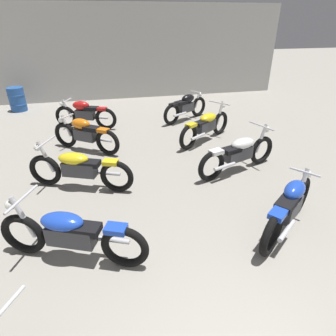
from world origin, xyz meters
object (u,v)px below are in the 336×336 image
(motorcycle_left_row_4, at_px, (85,114))
(motorcycle_right_row_3, at_px, (206,125))
(motorcycle_left_row_2, at_px, (79,168))
(motorcycle_right_row_2, at_px, (239,153))
(motorcycle_right_row_4, at_px, (186,107))
(oil_drum, at_px, (17,99))
(motorcycle_left_row_1, at_px, (70,234))
(motorcycle_right_row_1, at_px, (289,206))
(motorcycle_left_row_3, at_px, (85,134))

(motorcycle_left_row_4, xyz_separation_m, motorcycle_right_row_3, (3.25, -1.83, -0.01))
(motorcycle_left_row_2, distance_m, motorcycle_right_row_2, 3.37)
(motorcycle_right_row_4, height_order, oil_drum, motorcycle_right_row_4)
(motorcycle_right_row_4, bearing_deg, motorcycle_left_row_4, -178.90)
(motorcycle_left_row_1, bearing_deg, motorcycle_left_row_2, 89.27)
(motorcycle_right_row_2, xyz_separation_m, oil_drum, (-5.82, 6.17, -0.03))
(motorcycle_right_row_1, height_order, motorcycle_right_row_2, motorcycle_right_row_2)
(motorcycle_left_row_3, bearing_deg, motorcycle_left_row_1, -91.38)
(motorcycle_left_row_1, distance_m, oil_drum, 8.45)
(motorcycle_left_row_1, distance_m, motorcycle_right_row_1, 3.28)
(motorcycle_left_row_1, xyz_separation_m, motorcycle_left_row_4, (0.04, 5.59, 0.01))
(motorcycle_left_row_4, bearing_deg, motorcycle_right_row_1, -60.42)
(motorcycle_left_row_4, bearing_deg, motorcycle_left_row_2, -90.25)
(motorcycle_left_row_4, height_order, motorcycle_right_row_2, motorcycle_right_row_2)
(motorcycle_right_row_2, bearing_deg, motorcycle_left_row_4, 132.37)
(motorcycle_right_row_1, distance_m, motorcycle_right_row_2, 2.03)
(motorcycle_right_row_4, bearing_deg, motorcycle_right_row_2, -88.15)
(motorcycle_left_row_1, distance_m, motorcycle_left_row_4, 5.60)
(motorcycle_left_row_1, relative_size, motorcycle_right_row_3, 1.11)
(motorcycle_left_row_2, relative_size, motorcycle_right_row_3, 1.11)
(motorcycle_left_row_2, relative_size, motorcycle_right_row_2, 0.98)
(motorcycle_right_row_2, height_order, motorcycle_right_row_3, same)
(motorcycle_left_row_4, height_order, oil_drum, motorcycle_left_row_4)
(motorcycle_left_row_4, distance_m, motorcycle_right_row_2, 4.97)
(motorcycle_left_row_2, bearing_deg, motorcycle_right_row_3, 28.95)
(motorcycle_left_row_1, relative_size, motorcycle_left_row_2, 1.00)
(motorcycle_left_row_1, xyz_separation_m, motorcycle_left_row_3, (0.09, 3.83, 0.01))
(motorcycle_left_row_1, height_order, motorcycle_right_row_3, same)
(motorcycle_right_row_2, height_order, motorcycle_right_row_4, motorcycle_right_row_2)
(motorcycle_right_row_3, height_order, oil_drum, motorcycle_right_row_3)
(motorcycle_left_row_4, height_order, motorcycle_right_row_1, same)
(motorcycle_right_row_2, relative_size, oil_drum, 2.45)
(motorcycle_left_row_2, bearing_deg, motorcycle_right_row_2, -0.67)
(motorcycle_right_row_3, distance_m, oil_drum, 7.17)
(motorcycle_left_row_1, bearing_deg, motorcycle_right_row_1, -1.90)
(motorcycle_left_row_3, distance_m, motorcycle_right_row_3, 3.20)
(motorcycle_left_row_2, height_order, oil_drum, motorcycle_left_row_2)
(motorcycle_left_row_2, bearing_deg, motorcycle_left_row_4, 89.75)
(motorcycle_right_row_3, bearing_deg, motorcycle_right_row_4, 90.60)
(motorcycle_left_row_4, relative_size, oil_drum, 2.20)
(motorcycle_right_row_2, bearing_deg, motorcycle_right_row_4, 91.85)
(motorcycle_right_row_1, relative_size, motorcycle_right_row_4, 0.93)
(motorcycle_left_row_4, xyz_separation_m, motorcycle_right_row_1, (3.24, -5.70, 0.00))
(motorcycle_left_row_1, bearing_deg, oil_drum, 106.68)
(motorcycle_right_row_2, relative_size, motorcycle_right_row_3, 1.13)
(motorcycle_left_row_2, height_order, motorcycle_left_row_4, motorcycle_left_row_2)
(motorcycle_right_row_4, bearing_deg, oil_drum, 156.87)
(motorcycle_right_row_1, bearing_deg, motorcycle_left_row_4, 119.58)
(motorcycle_left_row_1, height_order, motorcycle_right_row_1, motorcycle_left_row_1)
(motorcycle_left_row_3, xyz_separation_m, motorcycle_right_row_4, (3.18, 1.83, 0.00))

